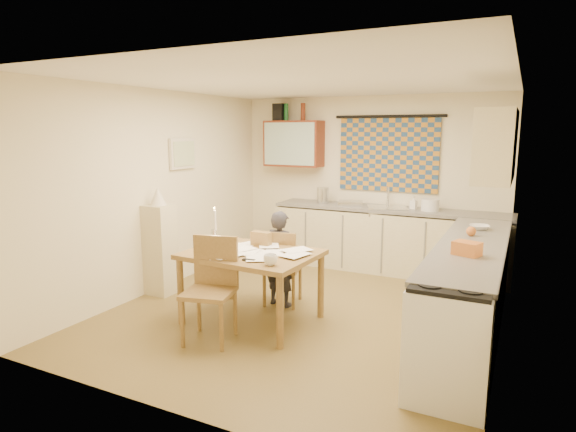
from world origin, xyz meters
The scene contains 44 objects.
floor centered at (0.00, 0.00, -0.01)m, with size 4.00×4.50×0.02m, color brown.
ceiling centered at (0.00, 0.00, 2.51)m, with size 4.00×4.50×0.02m, color white.
wall_back centered at (0.00, 2.26, 1.25)m, with size 4.00×0.02×2.50m, color beige.
wall_front centered at (0.00, -2.26, 1.25)m, with size 4.00×0.02×2.50m, color beige.
wall_left centered at (-2.01, 0.00, 1.25)m, with size 0.02×4.50×2.50m, color beige.
wall_right centered at (2.01, 0.00, 1.25)m, with size 0.02×4.50×2.50m, color beige.
window_blind centered at (0.30, 2.22, 1.65)m, with size 1.45×0.03×1.05m, color navy.
curtain_rod centered at (0.30, 2.20, 2.20)m, with size 0.04×0.04×1.60m, color black.
wall_cabinet centered at (-1.15, 2.08, 1.80)m, with size 0.90×0.34×0.70m, color #5E2311.
wall_cabinet_glass centered at (-1.15, 1.91, 1.80)m, with size 0.84×0.02×0.64m, color #99B2A5.
upper_cabinet_right centered at (1.83, 0.55, 1.85)m, with size 0.34×1.30×0.70m, color #C5B88A.
framed_print centered at (-1.97, 0.40, 1.70)m, with size 0.04×0.50×0.40m, color beige.
print_canvas centered at (-1.95, 0.40, 1.70)m, with size 0.01×0.42×0.32m, color #EDECCE.
counter_back centered at (0.41, 1.95, 0.45)m, with size 3.30×0.62×0.92m.
counter_right centered at (1.70, 0.13, 0.45)m, with size 0.62×2.95×0.92m.
stove centered at (1.70, -1.18, 0.45)m, with size 0.59×0.59×0.91m.
sink centered at (0.39, 1.95, 0.88)m, with size 0.55×0.45×0.10m, color silver.
tap centered at (0.35, 2.13, 1.06)m, with size 0.03×0.03×0.28m, color silver.
dish_rack centered at (-0.16, 1.95, 0.95)m, with size 0.35×0.30×0.06m, color silver.
kettle centered at (-0.60, 1.95, 1.04)m, with size 0.18×0.18×0.24m, color silver.
mixing_bowl centered at (0.98, 1.95, 1.00)m, with size 0.24×0.24×0.16m, color white.
soap_bottle centered at (0.74, 2.00, 1.01)m, with size 0.10×0.10×0.18m, color white.
bowl centered at (1.70, 0.89, 0.95)m, with size 0.26×0.26×0.05m, color white.
orange_bag centered at (1.70, -0.34, 0.98)m, with size 0.22×0.16×0.12m, color #CD6F2C.
fruit_orange centered at (1.65, 0.50, 0.97)m, with size 0.10×0.10×0.10m, color #CD6F2C.
speaker centered at (-1.39, 2.08, 2.28)m, with size 0.16×0.20×0.26m, color black.
bottle_green centered at (-1.28, 2.08, 2.28)m, with size 0.07×0.07×0.26m, color #195926.
bottle_brown centered at (-1.00, 2.08, 2.28)m, with size 0.07×0.07×0.26m, color #5E2311.
dining_table centered at (-0.39, -0.52, 0.38)m, with size 1.36×1.06×0.75m.
chair_far centered at (-0.33, 0.07, 0.27)m, with size 0.47×0.47×0.88m.
chair_near centered at (-0.50, -1.12, 0.31)m, with size 0.54×0.54×0.99m.
person centered at (-0.34, 0.03, 0.55)m, with size 0.43×0.31×1.11m, color black.
shelf_stand centered at (-1.84, -0.26, 0.56)m, with size 0.32×0.30×1.11m, color #C5B88A.
lampshade centered at (-1.84, -0.26, 1.22)m, with size 0.20×0.20×0.22m, color beige.
letter_rack centered at (-0.43, -0.24, 0.83)m, with size 0.22×0.10×0.16m, color brown.
mug centered at (0.03, -0.87, 0.80)m, with size 0.15×0.15×0.10m, color white.
magazine centered at (-0.83, -0.76, 0.76)m, with size 0.21×0.28×0.03m, color maroon.
book centered at (-0.81, -0.57, 0.76)m, with size 0.20×0.27×0.02m, color #CD6F2C.
orange_box centered at (-0.69, -0.82, 0.77)m, with size 0.12×0.08×0.04m, color #CD6F2C.
eyeglasses centered at (-0.24, -0.82, 0.76)m, with size 0.13×0.04×0.02m, color black.
candle_holder centered at (-0.90, -0.45, 0.84)m, with size 0.06×0.06×0.18m, color silver.
candle centered at (-0.87, -0.47, 1.04)m, with size 0.02×0.02×0.22m, color white.
candle_flame centered at (-0.92, -0.41, 1.16)m, with size 0.02×0.02×0.02m, color #FFCC66.
papers centered at (-0.39, -0.54, 0.76)m, with size 1.09×0.94×0.02m.
Camera 1 is at (2.11, -4.71, 2.00)m, focal length 30.00 mm.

